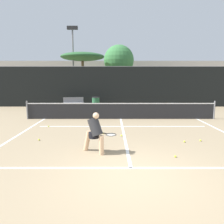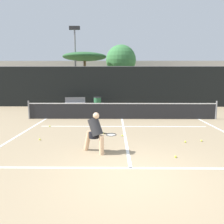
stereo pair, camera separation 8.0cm
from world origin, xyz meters
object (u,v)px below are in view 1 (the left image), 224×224
(player_practicing, at_px, (96,132))
(parked_car, at_px, (121,96))
(courtside_bench, at_px, (74,102))
(trash_bin, at_px, (97,103))

(player_practicing, relative_size, parked_car, 0.32)
(courtside_bench, height_order, parked_car, parked_car)
(parked_car, bearing_deg, trash_bin, -119.14)
(player_practicing, bearing_deg, courtside_bench, 142.20)
(player_practicing, xyz_separation_m, courtside_bench, (-2.52, 10.41, -0.24))
(courtside_bench, distance_m, trash_bin, 1.79)
(player_practicing, distance_m, parked_car, 14.05)
(player_practicing, height_order, trash_bin, player_practicing)
(courtside_bench, xyz_separation_m, trash_bin, (1.79, -0.12, -0.02))
(trash_bin, height_order, parked_car, parked_car)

